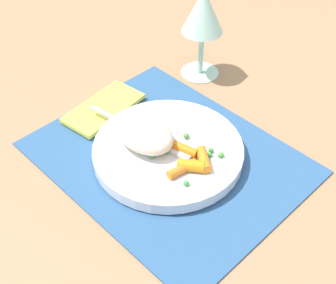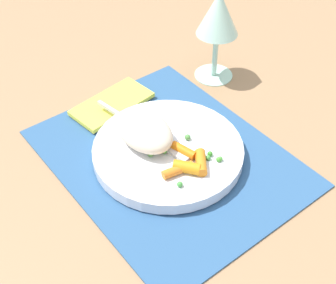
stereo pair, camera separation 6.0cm
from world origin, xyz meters
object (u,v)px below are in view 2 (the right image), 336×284
(carrot_portion, at_px, (188,163))
(plate, at_px, (168,151))
(rice_mound, at_px, (144,130))
(fork, at_px, (151,135))
(wine_glass, at_px, (218,17))
(napkin, at_px, (111,104))

(carrot_portion, bearing_deg, plate, 176.65)
(rice_mound, relative_size, fork, 0.53)
(carrot_portion, relative_size, wine_glass, 0.47)
(fork, bearing_deg, carrot_portion, 2.02)
(rice_mound, xyz_separation_m, fork, (-0.00, 0.01, -0.02))
(carrot_portion, xyz_separation_m, wine_glass, (-0.18, 0.21, 0.09))
(plate, height_order, rice_mound, rice_mound)
(fork, relative_size, napkin, 1.43)
(fork, xyz_separation_m, wine_glass, (-0.09, 0.22, 0.10))
(plate, bearing_deg, fork, -170.29)
(napkin, bearing_deg, rice_mound, -8.26)
(plate, relative_size, carrot_portion, 2.92)
(fork, bearing_deg, rice_mound, -79.69)
(wine_glass, bearing_deg, plate, -59.22)
(rice_mound, distance_m, fork, 0.02)
(rice_mound, xyz_separation_m, napkin, (-0.13, 0.02, -0.04))
(rice_mound, height_order, wine_glass, wine_glass)
(rice_mound, bearing_deg, fork, 100.31)
(plate, bearing_deg, napkin, -179.26)
(carrot_portion, xyz_separation_m, fork, (-0.09, -0.00, -0.00))
(wine_glass, height_order, napkin, wine_glass)
(plate, distance_m, fork, 0.04)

